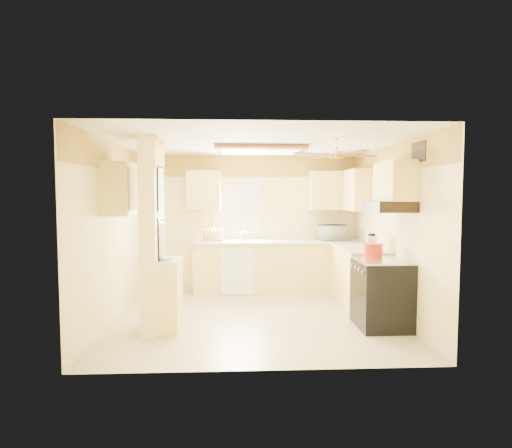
{
  "coord_description": "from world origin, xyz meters",
  "views": [
    {
      "loc": [
        -0.28,
        -6.1,
        1.78
      ],
      "look_at": [
        0.03,
        0.35,
        1.33
      ],
      "focal_mm": 30.0,
      "sensor_mm": 36.0,
      "label": 1
    }
  ],
  "objects": [
    {
      "name": "countertop_back",
      "position": [
        0.5,
        1.59,
        0.92
      ],
      "size": [
        3.04,
        0.64,
        0.04
      ],
      "primitive_type": "cube",
      "color": "silver",
      "rests_on": "lower_cabinets_back"
    },
    {
      "name": "partition_column",
      "position": [
        -1.35,
        -0.55,
        1.25
      ],
      "size": [
        0.2,
        0.7,
        2.5
      ],
      "primitive_type": "cube",
      "color": "#F7E197",
      "rests_on": "floor"
    },
    {
      "name": "bowl",
      "position": [
        -1.17,
        -0.65,
        0.97
      ],
      "size": [
        0.26,
        0.26,
        0.05
      ],
      "primitive_type": "imported",
      "rotation": [
        0.0,
        0.0,
        -0.24
      ],
      "color": "white",
      "rests_on": "ledge_top"
    },
    {
      "name": "floor",
      "position": [
        0.0,
        0.0,
        0.0
      ],
      "size": [
        4.0,
        4.0,
        0.0
      ],
      "primitive_type": "plane",
      "color": "#C7B58A",
      "rests_on": "ground"
    },
    {
      "name": "partition_ledge",
      "position": [
        -1.13,
        -0.55,
        0.45
      ],
      "size": [
        0.25,
        0.55,
        0.9
      ],
      "primitive_type": "cube",
      "color": "#F3E076",
      "rests_on": "floor"
    },
    {
      "name": "countertop_right",
      "position": [
        1.69,
        0.6,
        0.92
      ],
      "size": [
        0.64,
        1.44,
        0.04
      ],
      "primitive_type": "cube",
      "color": "silver",
      "rests_on": "lower_cabinets_right"
    },
    {
      "name": "ceiling",
      "position": [
        0.0,
        0.0,
        2.5
      ],
      "size": [
        4.0,
        4.0,
        0.0
      ],
      "primitive_type": "plane",
      "rotation": [
        3.14,
        0.0,
        0.0
      ],
      "color": "white",
      "rests_on": "wall_back"
    },
    {
      "name": "wallpaper_border",
      "position": [
        0.0,
        1.88,
        2.3
      ],
      "size": [
        4.0,
        0.02,
        0.4
      ],
      "primitive_type": "cube",
      "color": "#FACC49",
      "rests_on": "wall_back"
    },
    {
      "name": "dutch_oven",
      "position": [
        1.64,
        -0.27,
        1.01
      ],
      "size": [
        0.27,
        0.27,
        0.18
      ],
      "color": "red",
      "rests_on": "stove"
    },
    {
      "name": "upper_cab_over_stove",
      "position": [
        1.82,
        -0.55,
        1.95
      ],
      "size": [
        0.35,
        0.76,
        0.52
      ],
      "primitive_type": "cube",
      "color": "#F3E076",
      "rests_on": "wall_right"
    },
    {
      "name": "wall_front",
      "position": [
        0.0,
        -1.9,
        1.25
      ],
      "size": [
        4.0,
        0.0,
        4.0
      ],
      "primitive_type": "plane",
      "rotation": [
        -1.57,
        0.0,
        0.0
      ],
      "color": "#F7E197",
      "rests_on": "floor"
    },
    {
      "name": "kettle",
      "position": [
        1.75,
        0.16,
        1.06
      ],
      "size": [
        0.17,
        0.17,
        0.26
      ],
      "color": "silver",
      "rests_on": "countertop_right"
    },
    {
      "name": "lower_cabinets_back",
      "position": [
        0.5,
        1.6,
        0.45
      ],
      "size": [
        3.0,
        0.6,
        0.9
      ],
      "primitive_type": "cube",
      "color": "#F3E076",
      "rests_on": "floor"
    },
    {
      "name": "microwave",
      "position": [
        1.51,
        1.63,
        1.08
      ],
      "size": [
        0.53,
        0.38,
        0.28
      ],
      "primitive_type": "imported",
      "rotation": [
        0.0,
        0.0,
        3.23
      ],
      "color": "white",
      "rests_on": "countertop_back"
    },
    {
      "name": "ceiling_light_panel",
      "position": [
        0.1,
        0.5,
        2.46
      ],
      "size": [
        1.35,
        0.95,
        0.06
      ],
      "color": "brown",
      "rests_on": "ceiling"
    },
    {
      "name": "upper_cab_right",
      "position": [
        1.82,
        1.25,
        1.85
      ],
      "size": [
        0.35,
        1.0,
        0.7
      ],
      "primitive_type": "cube",
      "color": "#F3E076",
      "rests_on": "wall_right"
    },
    {
      "name": "vent_grate",
      "position": [
        1.98,
        -0.9,
        2.3
      ],
      "size": [
        0.02,
        0.4,
        0.25
      ],
      "primitive_type": "cube",
      "color": "black",
      "rests_on": "wall_right"
    },
    {
      "name": "dishwasher_panel",
      "position": [
        -0.25,
        1.29,
        0.43
      ],
      "size": [
        0.58,
        0.02,
        0.8
      ],
      "primitive_type": "cube",
      "color": "white",
      "rests_on": "lower_cabinets_back"
    },
    {
      "name": "wall_right",
      "position": [
        2.0,
        0.0,
        1.25
      ],
      "size": [
        0.0,
        3.8,
        3.8
      ],
      "primitive_type": "plane",
      "rotation": [
        1.57,
        0.0,
        -1.57
      ],
      "color": "#F7E197",
      "rests_on": "floor"
    },
    {
      "name": "stove",
      "position": [
        1.67,
        -0.55,
        0.46
      ],
      "size": [
        0.68,
        0.77,
        0.92
      ],
      "color": "black",
      "rests_on": "floor"
    },
    {
      "name": "lower_cabinets_right",
      "position": [
        1.7,
        0.6,
        0.45
      ],
      "size": [
        0.6,
        1.4,
        0.9
      ],
      "primitive_type": "cube",
      "color": "#F3E076",
      "rests_on": "floor"
    },
    {
      "name": "wall_back",
      "position": [
        0.0,
        1.9,
        1.25
      ],
      "size": [
        4.0,
        0.0,
        4.0
      ],
      "primitive_type": "plane",
      "rotation": [
        1.57,
        0.0,
        0.0
      ],
      "color": "#F7E197",
      "rests_on": "floor"
    },
    {
      "name": "dish_rack",
      "position": [
        -0.69,
        1.62,
        1.02
      ],
      "size": [
        0.37,
        0.27,
        0.21
      ],
      "color": "tan",
      "rests_on": "countertop_back"
    },
    {
      "name": "upper_cab_back_left",
      "position": [
        -0.85,
        1.72,
        1.85
      ],
      "size": [
        0.6,
        0.35,
        0.7
      ],
      "primitive_type": "cube",
      "color": "#F3E076",
      "rests_on": "wall_back"
    },
    {
      "name": "ledge_top",
      "position": [
        -1.13,
        -0.55,
        0.92
      ],
      "size": [
        0.28,
        0.58,
        0.04
      ],
      "primitive_type": "cube",
      "color": "silver",
      "rests_on": "partition_ledge"
    },
    {
      "name": "poster_nashville",
      "position": [
        -1.24,
        -0.55,
        1.2
      ],
      "size": [
        0.02,
        0.42,
        0.57
      ],
      "color": "black",
      "rests_on": "partition_column"
    },
    {
      "name": "wall_left",
      "position": [
        -2.0,
        0.0,
        1.25
      ],
      "size": [
        0.0,
        3.8,
        3.8
      ],
      "primitive_type": "plane",
      "rotation": [
        1.57,
        0.0,
        1.57
      ],
      "color": "#F7E197",
      "rests_on": "floor"
    },
    {
      "name": "poster_menu",
      "position": [
        -1.24,
        -0.55,
        1.85
      ],
      "size": [
        0.02,
        0.42,
        0.57
      ],
      "color": "black",
      "rests_on": "partition_column"
    },
    {
      "name": "upper_cab_left_wall",
      "position": [
        -1.82,
        -0.25,
        1.85
      ],
      "size": [
        0.35,
        0.75,
        0.7
      ],
      "primitive_type": "cube",
      "color": "#F3E076",
      "rests_on": "wall_left"
    },
    {
      "name": "window",
      "position": [
        -0.25,
        1.89,
        1.55
      ],
      "size": [
        0.92,
        0.02,
        1.02
      ],
      "color": "white",
      "rests_on": "wall_back"
    },
    {
      "name": "upper_cab_back_right",
      "position": [
        1.55,
        1.72,
        1.85
      ],
      "size": [
        0.9,
        0.35,
        0.7
      ],
      "primitive_type": "cube",
      "color": "#F3E076",
      "rests_on": "wall_back"
    },
    {
      "name": "utensil_crock",
      "position": [
        -0.12,
        1.67,
        1.02
      ],
      "size": [
        0.12,
        0.12,
        0.25
      ],
      "color": "white",
      "rests_on": "countertop_back"
    },
    {
      "name": "range_hood",
      "position": [
        1.74,
        -0.55,
        1.62
      ],
      "size": [
        0.5,
        0.76,
        0.14
      ],
      "primitive_type": "cube",
      "color": "black",
      "rests_on": "upper_cab_over_stove"
    },
    {
      "name": "ceiling_fan",
      "position": [
        1.0,
        -0.7,
        2.29
      ],
      "size": [
        1.15,
        1.15,
        0.26
      ],
      "color": "gold",
      "rests_on": "ceiling"
    }
  ]
}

